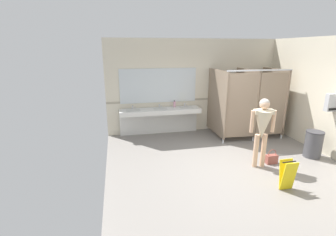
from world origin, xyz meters
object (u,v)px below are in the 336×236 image
at_px(person_standing, 262,125).
at_px(handbag, 271,159).
at_px(trash_bin, 313,144).
at_px(wet_floor_sign, 287,175).
at_px(paper_towel_dispenser_upper, 333,102).
at_px(soap_dispenser, 174,104).

relative_size(person_standing, handbag, 4.50).
bearing_deg(person_standing, handbag, 10.59).
bearing_deg(handbag, trash_bin, 5.71).
bearing_deg(trash_bin, wet_floor_sign, -144.12).
bearing_deg(person_standing, paper_towel_dispenser_upper, 5.65).
xyz_separation_m(paper_towel_dispenser_upper, person_standing, (-1.98, -0.20, -0.38)).
bearing_deg(trash_bin, paper_towel_dispenser_upper, -0.08).
distance_m(handbag, soap_dispenser, 3.29).
height_order(paper_towel_dispenser_upper, soap_dispenser, paper_towel_dispenser_upper).
height_order(trash_bin, person_standing, person_standing).
relative_size(paper_towel_dispenser_upper, soap_dispenser, 1.98).
distance_m(trash_bin, handbag, 1.26).
xyz_separation_m(paper_towel_dispenser_upper, handbag, (-1.59, -0.12, -1.27)).
relative_size(handbag, wet_floor_sign, 0.59).
xyz_separation_m(paper_towel_dispenser_upper, trash_bin, (-0.36, 0.00, -1.06)).
relative_size(paper_towel_dispenser_upper, wet_floor_sign, 0.71).
relative_size(soap_dispenser, wet_floor_sign, 0.36).
distance_m(trash_bin, soap_dispenser, 3.96).
height_order(trash_bin, wet_floor_sign, trash_bin).
distance_m(paper_towel_dispenser_upper, wet_floor_sign, 2.56).
relative_size(trash_bin, handbag, 1.89).
distance_m(paper_towel_dispenser_upper, handbag, 2.04).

